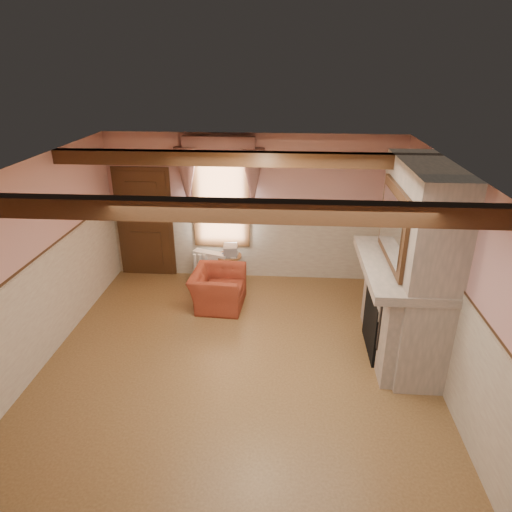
# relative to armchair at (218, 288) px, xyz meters

# --- Properties ---
(floor) EXTENTS (5.50, 6.00, 0.01)m
(floor) POSITION_rel_armchair_xyz_m (0.52, -1.76, -0.32)
(floor) COLOR brown
(floor) RESTS_ON ground
(ceiling) EXTENTS (5.50, 6.00, 0.01)m
(ceiling) POSITION_rel_armchair_xyz_m (0.52, -1.76, 2.48)
(ceiling) COLOR silver
(ceiling) RESTS_ON wall_back
(wall_back) EXTENTS (5.50, 0.02, 2.80)m
(wall_back) POSITION_rel_armchair_xyz_m (0.52, 1.24, 1.08)
(wall_back) COLOR tan
(wall_back) RESTS_ON floor
(wall_front) EXTENTS (5.50, 0.02, 2.80)m
(wall_front) POSITION_rel_armchair_xyz_m (0.52, -4.76, 1.08)
(wall_front) COLOR tan
(wall_front) RESTS_ON floor
(wall_left) EXTENTS (0.02, 6.00, 2.80)m
(wall_left) POSITION_rel_armchair_xyz_m (-2.23, -1.76, 1.08)
(wall_left) COLOR tan
(wall_left) RESTS_ON floor
(wall_right) EXTENTS (0.02, 6.00, 2.80)m
(wall_right) POSITION_rel_armchair_xyz_m (3.27, -1.76, 1.08)
(wall_right) COLOR tan
(wall_right) RESTS_ON floor
(wainscot) EXTENTS (5.50, 6.00, 1.50)m
(wainscot) POSITION_rel_armchair_xyz_m (0.52, -1.76, 0.43)
(wainscot) COLOR beige
(wainscot) RESTS_ON floor
(chair_rail) EXTENTS (5.50, 6.00, 0.08)m
(chair_rail) POSITION_rel_armchair_xyz_m (0.52, -1.76, 1.18)
(chair_rail) COLOR black
(chair_rail) RESTS_ON wainscot
(firebox) EXTENTS (0.20, 0.95, 0.90)m
(firebox) POSITION_rel_armchair_xyz_m (2.52, -1.16, 0.13)
(firebox) COLOR black
(firebox) RESTS_ON floor
(armchair) EXTENTS (0.92, 1.04, 0.64)m
(armchair) POSITION_rel_armchair_xyz_m (0.00, 0.00, 0.00)
(armchair) COLOR maroon
(armchair) RESTS_ON floor
(side_table) EXTENTS (0.55, 0.55, 0.55)m
(side_table) POSITION_rel_armchair_xyz_m (0.08, 0.94, -0.05)
(side_table) COLOR brown
(side_table) RESTS_ON floor
(book_stack) EXTENTS (0.30, 0.35, 0.20)m
(book_stack) POSITION_rel_armchair_xyz_m (0.11, 0.95, 0.33)
(book_stack) COLOR #B7AD8C
(book_stack) RESTS_ON side_table
(radiator) EXTENTS (0.72, 0.40, 0.60)m
(radiator) POSITION_rel_armchair_xyz_m (-0.28, 0.94, -0.02)
(radiator) COLOR white
(radiator) RESTS_ON floor
(bowl) EXTENTS (0.31, 0.31, 0.08)m
(bowl) POSITION_rel_armchair_xyz_m (2.76, -1.09, 1.14)
(bowl) COLOR brown
(bowl) RESTS_ON mantel
(mantel_clock) EXTENTS (0.14, 0.24, 0.20)m
(mantel_clock) POSITION_rel_armchair_xyz_m (2.76, -0.35, 1.20)
(mantel_clock) COLOR black
(mantel_clock) RESTS_ON mantel
(oil_lamp) EXTENTS (0.11, 0.11, 0.28)m
(oil_lamp) POSITION_rel_armchair_xyz_m (2.76, -0.95, 1.24)
(oil_lamp) COLOR gold
(oil_lamp) RESTS_ON mantel
(candle_red) EXTENTS (0.06, 0.06, 0.16)m
(candle_red) POSITION_rel_armchair_xyz_m (2.76, -1.66, 1.18)
(candle_red) COLOR #AC1522
(candle_red) RESTS_ON mantel
(jar_yellow) EXTENTS (0.06, 0.06, 0.12)m
(jar_yellow) POSITION_rel_armchair_xyz_m (2.76, -1.48, 1.16)
(jar_yellow) COLOR gold
(jar_yellow) RESTS_ON mantel
(fireplace) EXTENTS (0.85, 2.00, 2.80)m
(fireplace) POSITION_rel_armchair_xyz_m (2.94, -1.16, 1.08)
(fireplace) COLOR gray
(fireplace) RESTS_ON floor
(mantel) EXTENTS (1.05, 2.05, 0.12)m
(mantel) POSITION_rel_armchair_xyz_m (2.76, -1.16, 1.04)
(mantel) COLOR gray
(mantel) RESTS_ON fireplace
(overmantel_mirror) EXTENTS (0.06, 1.44, 1.04)m
(overmantel_mirror) POSITION_rel_armchair_xyz_m (2.58, -1.16, 1.65)
(overmantel_mirror) COLOR silver
(overmantel_mirror) RESTS_ON fireplace
(door) EXTENTS (1.10, 0.10, 2.10)m
(door) POSITION_rel_armchair_xyz_m (-1.58, 1.18, 0.73)
(door) COLOR black
(door) RESTS_ON floor
(window) EXTENTS (1.06, 0.08, 2.02)m
(window) POSITION_rel_armchair_xyz_m (-0.08, 1.21, 1.33)
(window) COLOR white
(window) RESTS_ON wall_back
(window_drapes) EXTENTS (1.30, 0.14, 1.40)m
(window_drapes) POSITION_rel_armchair_xyz_m (-0.08, 1.12, 1.93)
(window_drapes) COLOR gray
(window_drapes) RESTS_ON wall_back
(ceiling_beam_front) EXTENTS (5.50, 0.18, 0.20)m
(ceiling_beam_front) POSITION_rel_armchair_xyz_m (0.52, -2.96, 2.38)
(ceiling_beam_front) COLOR black
(ceiling_beam_front) RESTS_ON ceiling
(ceiling_beam_back) EXTENTS (5.50, 0.18, 0.20)m
(ceiling_beam_back) POSITION_rel_armchair_xyz_m (0.52, -0.56, 2.38)
(ceiling_beam_back) COLOR black
(ceiling_beam_back) RESTS_ON ceiling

